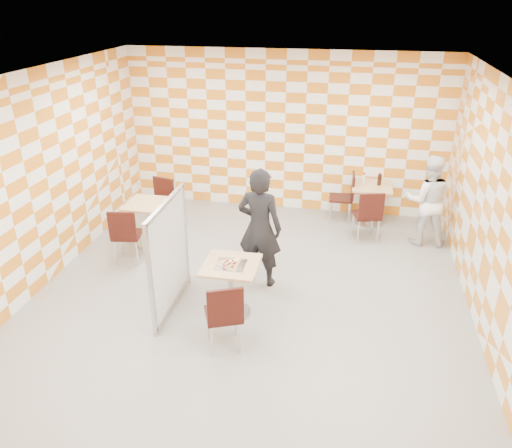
{
  "coord_description": "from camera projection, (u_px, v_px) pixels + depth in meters",
  "views": [
    {
      "loc": [
        1.25,
        -5.59,
        3.93
      ],
      "look_at": [
        0.1,
        0.2,
        1.15
      ],
      "focal_mm": 35.0,
      "sensor_mm": 36.0,
      "label": 1
    }
  ],
  "objects": [
    {
      "name": "room_shell",
      "position": [
        254.0,
        189.0,
        6.7
      ],
      "size": [
        7.0,
        7.0,
        7.0
      ],
      "color": "gray",
      "rests_on": "ground"
    },
    {
      "name": "main_table",
      "position": [
        231.0,
        280.0,
        6.48
      ],
      "size": [
        0.7,
        0.7,
        0.75
      ],
      "color": "#DEB877",
      "rests_on": "ground"
    },
    {
      "name": "second_table",
      "position": [
        371.0,
        197.0,
        9.06
      ],
      "size": [
        0.7,
        0.7,
        0.75
      ],
      "color": "#DEB877",
      "rests_on": "ground"
    },
    {
      "name": "empty_table",
      "position": [
        149.0,
        216.0,
        8.31
      ],
      "size": [
        0.7,
        0.7,
        0.75
      ],
      "color": "#DEB877",
      "rests_on": "ground"
    },
    {
      "name": "chair_main_front",
      "position": [
        224.0,
        312.0,
        5.77
      ],
      "size": [
        0.55,
        0.56,
        0.92
      ],
      "color": "black",
      "rests_on": "ground"
    },
    {
      "name": "chair_second_front",
      "position": [
        369.0,
        213.0,
        8.36
      ],
      "size": [
        0.52,
        0.53,
        0.92
      ],
      "color": "black",
      "rests_on": "ground"
    },
    {
      "name": "chair_second_side",
      "position": [
        346.0,
        194.0,
        9.14
      ],
      "size": [
        0.45,
        0.44,
        0.92
      ],
      "color": "black",
      "rests_on": "ground"
    },
    {
      "name": "chair_empty_near",
      "position": [
        125.0,
        232.0,
        7.68
      ],
      "size": [
        0.48,
        0.49,
        0.92
      ],
      "color": "black",
      "rests_on": "ground"
    },
    {
      "name": "chair_empty_far",
      "position": [
        161.0,
        200.0,
        8.86
      ],
      "size": [
        0.51,
        0.52,
        0.92
      ],
      "color": "black",
      "rests_on": "ground"
    },
    {
      "name": "partition",
      "position": [
        169.0,
        255.0,
        6.5
      ],
      "size": [
        0.08,
        1.38,
        1.55
      ],
      "color": "white",
      "rests_on": "ground"
    },
    {
      "name": "man_dark",
      "position": [
        260.0,
        228.0,
        7.04
      ],
      "size": [
        0.7,
        0.51,
        1.77
      ],
      "primitive_type": "imported",
      "rotation": [
        0.0,
        0.0,
        3.0
      ],
      "color": "black",
      "rests_on": "ground"
    },
    {
      "name": "man_white",
      "position": [
        427.0,
        200.0,
        8.23
      ],
      "size": [
        0.78,
        0.62,
        1.55
      ],
      "primitive_type": "imported",
      "rotation": [
        0.0,
        0.0,
        3.18
      ],
      "color": "white",
      "rests_on": "ground"
    },
    {
      "name": "pizza_on_foil",
      "position": [
        231.0,
        263.0,
        6.36
      ],
      "size": [
        0.4,
        0.4,
        0.04
      ],
      "color": "silver",
      "rests_on": "main_table"
    },
    {
      "name": "sport_bottle",
      "position": [
        364.0,
        178.0,
        9.01
      ],
      "size": [
        0.06,
        0.06,
        0.2
      ],
      "color": "white",
      "rests_on": "second_table"
    },
    {
      "name": "soda_bottle",
      "position": [
        379.0,
        179.0,
        8.92
      ],
      "size": [
        0.07,
        0.07,
        0.23
      ],
      "color": "black",
      "rests_on": "second_table"
    }
  ]
}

